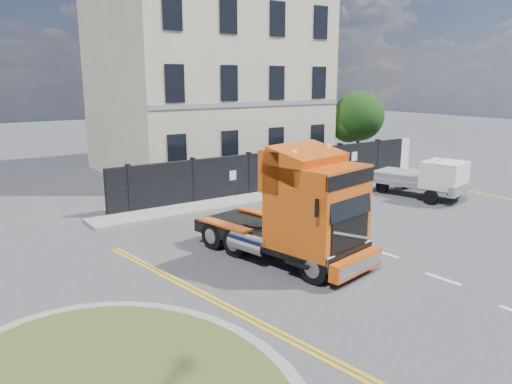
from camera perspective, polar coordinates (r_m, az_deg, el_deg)
ground at (r=15.08m, az=5.76°, el=-8.73°), size 120.00×120.00×0.00m
hoarding_fence at (r=25.54m, az=3.94°, el=2.60°), size 18.80×0.25×2.00m
georgian_building at (r=31.07m, az=-5.64°, el=13.23°), size 12.30×10.30×12.80m
tree at (r=32.81m, az=11.40°, el=8.25°), size 3.20×3.20×4.80m
pavement_far at (r=24.70m, az=4.20°, el=0.02°), size 20.00×1.60×0.12m
truck at (r=15.02m, az=5.25°, el=-2.44°), size 3.31×6.21×3.53m
flatbed_pickup at (r=24.59m, az=19.65°, el=1.49°), size 2.79×4.82×1.87m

